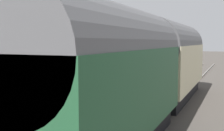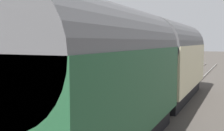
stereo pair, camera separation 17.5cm
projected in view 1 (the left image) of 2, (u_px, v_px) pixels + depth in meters
name	position (u px, v px, depth m)	size (l,w,h in m)	color
ground_plane	(150.00, 99.00, 15.49)	(160.00, 160.00, 0.00)	#423D38
platform	(83.00, 85.00, 17.22)	(32.00, 6.72, 0.97)	gray
platform_edge_coping	(131.00, 80.00, 15.89)	(32.00, 0.36, 0.02)	beige
rail_near	(179.00, 100.00, 14.83)	(52.00, 0.08, 0.14)	gray
rail_far	(153.00, 98.00, 15.41)	(52.00, 0.08, 0.14)	gray
train	(149.00, 64.00, 11.91)	(16.40, 2.73, 4.32)	black
station_building	(21.00, 56.00, 13.26)	(7.39, 3.94, 5.49)	silver
bench_mid_platform	(132.00, 62.00, 23.87)	(1.42, 0.49, 0.88)	#26727F
bench_near_building	(109.00, 66.00, 19.63)	(1.42, 0.49, 0.88)	#26727F
planter_by_door	(137.00, 70.00, 18.99)	(0.97, 0.32, 0.55)	#9E5138
planter_corner_building	(87.00, 64.00, 23.50)	(0.91, 0.32, 0.64)	teal
planter_edge_far	(114.00, 62.00, 23.98)	(0.51, 0.51, 0.76)	gray
planter_bench_left	(115.00, 66.00, 20.71)	(0.53, 0.53, 0.73)	#9E5138
planter_under_sign	(161.00, 61.00, 25.21)	(0.57, 0.57, 0.83)	teal
planter_edge_near	(144.00, 62.00, 24.51)	(0.49, 0.49, 0.71)	#9E5138
station_sign_board	(150.00, 55.00, 21.39)	(0.96, 0.06, 1.57)	black
tree_far_right	(59.00, 22.00, 31.23)	(3.13, 2.81, 7.49)	#4C3828
tree_behind_building	(49.00, 32.00, 35.30)	(4.99, 5.34, 6.94)	#4C3828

